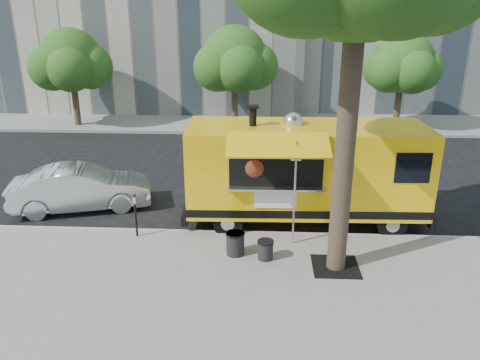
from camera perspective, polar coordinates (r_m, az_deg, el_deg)
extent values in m
plane|color=black|center=(15.02, 0.13, -5.27)|extent=(120.00, 120.00, 0.00)
cube|color=gray|center=(11.50, -0.89, -13.54)|extent=(60.00, 6.00, 0.15)
cube|color=#999993|center=(14.15, -0.06, -6.62)|extent=(60.00, 0.14, 0.16)
cube|color=gray|center=(27.79, 1.53, 6.96)|extent=(60.00, 5.00, 0.15)
cylinder|color=#33261C|center=(11.33, 12.70, 4.02)|extent=(0.48, 0.48, 6.50)
cube|color=black|center=(12.60, 11.56, -10.28)|extent=(1.20, 1.20, 0.02)
cylinder|color=#33261C|center=(28.40, -19.39, 8.96)|extent=(0.36, 0.36, 2.60)
sphere|color=#1F4B14|center=(28.08, -19.95, 13.64)|extent=(3.42, 3.42, 3.42)
cylinder|color=#33261C|center=(26.76, -0.66, 9.46)|extent=(0.36, 0.36, 2.60)
sphere|color=#1F4B14|center=(26.42, -0.68, 14.58)|extent=(3.60, 3.60, 3.60)
cylinder|color=#33261C|center=(27.41, 18.66, 8.67)|extent=(0.36, 0.36, 2.60)
sphere|color=#1F4B14|center=(27.09, 19.21, 13.40)|extent=(3.24, 3.24, 3.24)
cylinder|color=silver|center=(12.95, 6.66, -1.75)|extent=(0.06, 0.06, 3.00)
cube|color=white|center=(12.56, 6.87, 3.11)|extent=(0.28, 0.02, 0.35)
cylinder|color=black|center=(13.98, -12.57, -4.75)|extent=(0.06, 0.06, 1.05)
cube|color=silver|center=(13.74, -12.76, -2.39)|extent=(0.10, 0.08, 0.22)
sphere|color=black|center=(13.69, -12.80, -1.89)|extent=(0.11, 0.11, 0.11)
cube|color=yellow|center=(14.55, 8.07, 1.55)|extent=(7.27, 2.64, 2.60)
cube|color=black|center=(14.92, 7.87, -2.30)|extent=(7.29, 2.66, 0.24)
cube|color=black|center=(15.88, 21.15, -3.28)|extent=(0.25, 2.32, 0.33)
cube|color=black|center=(15.07, -6.25, -3.23)|extent=(0.25, 2.32, 0.33)
cube|color=black|center=(15.28, 21.77, 2.83)|extent=(0.11, 1.95, 1.05)
cylinder|color=black|center=(14.65, 18.00, -5.10)|extent=(0.89, 0.34, 0.89)
cylinder|color=black|center=(16.45, 16.10, -2.08)|extent=(0.89, 0.34, 0.89)
cylinder|color=black|center=(14.05, -1.48, -5.16)|extent=(0.89, 0.34, 0.89)
cylinder|color=black|center=(15.91, -1.13, -2.01)|extent=(0.89, 0.34, 0.89)
cube|color=black|center=(13.24, 4.41, 1.69)|extent=(2.66, 0.26, 1.16)
cube|color=silver|center=(13.30, 4.38, -1.07)|extent=(2.87, 0.43, 0.06)
cube|color=yellow|center=(12.46, 4.64, 4.29)|extent=(2.79, 1.12, 0.46)
cube|color=white|center=(13.50, 4.32, -2.32)|extent=(1.22, 0.07, 0.55)
cylinder|color=black|center=(14.02, 1.57, 7.74)|extent=(0.22, 0.22, 0.61)
sphere|color=silver|center=(14.35, 6.47, 7.00)|extent=(0.62, 0.62, 0.62)
sphere|color=maroon|center=(13.51, 1.77, 1.91)|extent=(0.93, 0.93, 0.93)
cylinder|color=#FF590C|center=(13.33, 1.77, 1.06)|extent=(0.38, 0.14, 0.38)
imported|color=silver|center=(16.67, -18.82, -0.94)|extent=(4.81, 2.75, 1.50)
cylinder|color=black|center=(12.79, -0.58, -7.74)|extent=(0.49, 0.49, 0.64)
cylinder|color=black|center=(12.66, -0.59, -6.54)|extent=(0.53, 0.53, 0.04)
cylinder|color=black|center=(12.61, 3.11, -8.49)|extent=(0.41, 0.41, 0.53)
cylinder|color=black|center=(12.49, 3.13, -7.50)|extent=(0.44, 0.44, 0.04)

